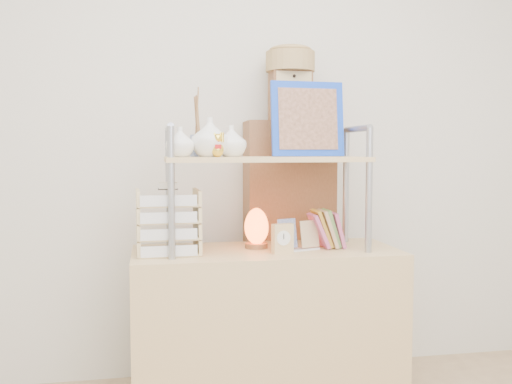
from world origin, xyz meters
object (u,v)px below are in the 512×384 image
Objects in this scene: salt_lamp at (256,228)px; desk at (266,330)px; cabinet at (288,250)px; letter_tray at (168,225)px.

desk is at bearing -54.55° from salt_lamp.
cabinet reaches higher than letter_tray.
salt_lamp reaches higher than desk.
cabinet is 0.77m from letter_tray.
desk is 0.51m from cabinet.
cabinet reaches higher than salt_lamp.
letter_tray is at bearing -169.57° from salt_lamp.
cabinet is 0.43m from salt_lamp.
cabinet is at bearing 62.14° from desk.
salt_lamp is at bearing 10.43° from letter_tray.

